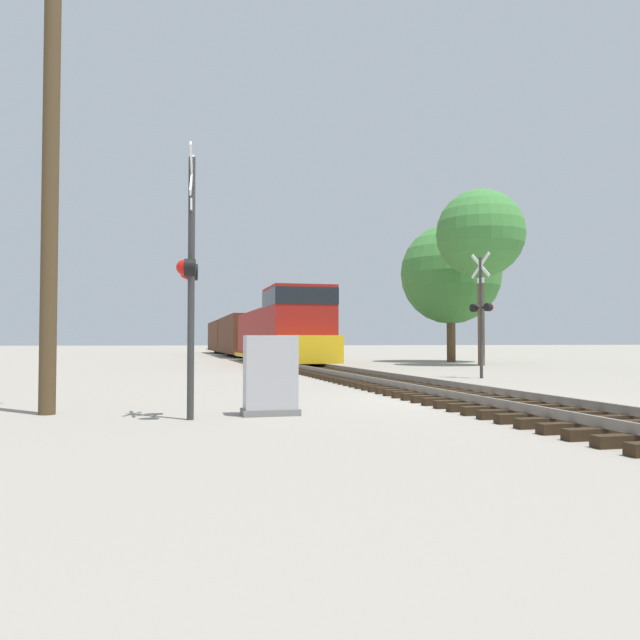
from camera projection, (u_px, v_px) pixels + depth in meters
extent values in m
plane|color=gray|center=(460.00, 400.00, 14.30)|extent=(400.00, 400.00, 0.00)
cube|color=black|center=(616.00, 426.00, 9.35)|extent=(2.60, 0.22, 0.16)
cube|color=black|center=(590.00, 421.00, 9.94)|extent=(2.60, 0.22, 0.16)
cube|color=black|center=(566.00, 417.00, 10.52)|extent=(2.60, 0.22, 0.16)
cube|color=black|center=(545.00, 413.00, 11.10)|extent=(2.60, 0.22, 0.16)
cube|color=black|center=(526.00, 409.00, 11.68)|extent=(2.60, 0.22, 0.16)
cube|color=black|center=(509.00, 406.00, 12.26)|extent=(2.60, 0.22, 0.16)
cube|color=black|center=(493.00, 403.00, 12.85)|extent=(2.60, 0.22, 0.16)
cube|color=black|center=(479.00, 400.00, 13.43)|extent=(2.60, 0.22, 0.16)
cube|color=black|center=(466.00, 398.00, 14.01)|extent=(2.60, 0.22, 0.16)
cube|color=black|center=(454.00, 396.00, 14.59)|extent=(2.60, 0.22, 0.16)
cube|color=black|center=(443.00, 394.00, 15.17)|extent=(2.60, 0.22, 0.16)
cube|color=black|center=(433.00, 392.00, 15.76)|extent=(2.60, 0.22, 0.16)
cube|color=black|center=(423.00, 390.00, 16.34)|extent=(2.60, 0.22, 0.16)
cube|color=black|center=(414.00, 388.00, 16.92)|extent=(2.60, 0.22, 0.16)
cube|color=black|center=(406.00, 387.00, 17.50)|extent=(2.60, 0.22, 0.16)
cube|color=black|center=(398.00, 385.00, 18.08)|extent=(2.60, 0.22, 0.16)
cube|color=black|center=(391.00, 384.00, 18.67)|extent=(2.60, 0.22, 0.16)
cube|color=black|center=(384.00, 383.00, 19.25)|extent=(2.60, 0.22, 0.16)
cube|color=black|center=(378.00, 381.00, 19.83)|extent=(2.60, 0.22, 0.16)
cube|color=black|center=(372.00, 380.00, 20.41)|extent=(2.60, 0.22, 0.16)
cube|color=black|center=(366.00, 379.00, 20.99)|extent=(2.60, 0.22, 0.16)
cube|color=black|center=(361.00, 378.00, 21.58)|extent=(2.60, 0.22, 0.16)
cube|color=black|center=(356.00, 377.00, 22.16)|extent=(2.60, 0.22, 0.16)
cube|color=black|center=(351.00, 376.00, 22.74)|extent=(2.60, 0.22, 0.16)
cube|color=black|center=(346.00, 375.00, 23.32)|extent=(2.60, 0.22, 0.16)
cube|color=black|center=(342.00, 375.00, 23.90)|extent=(2.60, 0.22, 0.16)
cube|color=black|center=(337.00, 374.00, 24.48)|extent=(2.60, 0.22, 0.16)
cube|color=black|center=(333.00, 373.00, 25.07)|extent=(2.60, 0.22, 0.16)
cube|color=black|center=(330.00, 372.00, 25.65)|extent=(2.60, 0.22, 0.16)
cube|color=black|center=(326.00, 372.00, 26.23)|extent=(2.60, 0.22, 0.16)
cube|color=black|center=(322.00, 371.00, 26.81)|extent=(2.60, 0.22, 0.16)
cube|color=black|center=(319.00, 370.00, 27.39)|extent=(2.60, 0.22, 0.16)
cube|color=black|center=(316.00, 370.00, 27.98)|extent=(2.60, 0.22, 0.16)
cube|color=black|center=(313.00, 369.00, 28.56)|extent=(2.60, 0.22, 0.16)
cube|color=black|center=(310.00, 369.00, 29.14)|extent=(2.60, 0.22, 0.16)
cube|color=black|center=(307.00, 368.00, 29.72)|extent=(2.60, 0.22, 0.16)
cube|color=black|center=(304.00, 368.00, 30.30)|extent=(2.60, 0.22, 0.16)
cube|color=black|center=(302.00, 367.00, 30.89)|extent=(2.60, 0.22, 0.16)
cube|color=black|center=(299.00, 367.00, 31.47)|extent=(2.60, 0.22, 0.16)
cube|color=black|center=(297.00, 366.00, 32.05)|extent=(2.60, 0.22, 0.16)
cube|color=black|center=(294.00, 366.00, 32.63)|extent=(2.60, 0.22, 0.16)
cube|color=black|center=(292.00, 365.00, 33.21)|extent=(2.60, 0.22, 0.16)
cube|color=slate|center=(431.00, 391.00, 14.13)|extent=(0.07, 160.00, 0.15)
cube|color=slate|center=(488.00, 390.00, 14.48)|extent=(0.07, 160.00, 0.15)
cube|color=maroon|center=(270.00, 335.00, 40.49)|extent=(2.63, 12.94, 2.97)
cube|color=maroon|center=(299.00, 325.00, 31.71)|extent=(3.10, 4.07, 3.81)
cube|color=black|center=(299.00, 298.00, 31.76)|extent=(3.13, 4.11, 0.84)
cube|color=gold|center=(307.00, 349.00, 29.70)|extent=(3.10, 1.85, 1.33)
cube|color=gold|center=(277.00, 357.00, 37.75)|extent=(3.16, 18.12, 0.24)
cube|color=black|center=(297.00, 358.00, 31.92)|extent=(1.58, 2.20, 1.00)
cube|color=black|center=(262.00, 354.00, 43.58)|extent=(1.58, 2.20, 1.00)
cube|color=#4C2819|center=(242.00, 335.00, 55.39)|extent=(2.94, 13.95, 3.27)
cube|color=black|center=(248.00, 352.00, 50.94)|extent=(1.58, 2.20, 0.90)
cube|color=black|center=(236.00, 351.00, 59.73)|extent=(1.58, 2.20, 0.90)
cube|color=#4C2819|center=(225.00, 336.00, 70.77)|extent=(2.94, 13.95, 3.27)
cube|color=black|center=(229.00, 350.00, 66.32)|extent=(1.58, 2.20, 0.90)
cube|color=black|center=(221.00, 349.00, 75.11)|extent=(1.58, 2.20, 0.90)
cylinder|color=#333333|center=(191.00, 288.00, 10.83)|extent=(0.12, 0.12, 4.58)
cube|color=white|center=(192.00, 174.00, 10.90)|extent=(0.12, 0.92, 0.93)
cube|color=white|center=(192.00, 174.00, 10.90)|extent=(0.12, 0.92, 0.93)
cube|color=black|center=(191.00, 270.00, 10.85)|extent=(0.15, 0.86, 0.06)
cylinder|color=black|center=(193.00, 272.00, 11.19)|extent=(0.21, 0.32, 0.30)
sphere|color=red|center=(187.00, 272.00, 11.18)|extent=(0.26, 0.26, 0.26)
cylinder|color=black|center=(190.00, 268.00, 10.50)|extent=(0.21, 0.32, 0.30)
sphere|color=red|center=(184.00, 267.00, 10.48)|extent=(0.26, 0.26, 0.26)
cube|color=white|center=(192.00, 206.00, 10.88)|extent=(0.06, 0.32, 0.20)
cylinder|color=#333333|center=(481.00, 318.00, 22.94)|extent=(0.12, 0.12, 4.46)
cube|color=white|center=(481.00, 265.00, 23.00)|extent=(0.31, 0.89, 0.93)
cube|color=white|center=(481.00, 265.00, 23.00)|extent=(0.31, 0.89, 0.93)
cube|color=black|center=(481.00, 308.00, 22.95)|extent=(0.32, 0.84, 0.06)
cylinder|color=black|center=(488.00, 307.00, 22.65)|extent=(0.26, 0.34, 0.30)
sphere|color=red|center=(490.00, 307.00, 22.70)|extent=(0.26, 0.26, 0.26)
cylinder|color=black|center=(474.00, 308.00, 23.25)|extent=(0.26, 0.34, 0.30)
sphere|color=red|center=(476.00, 308.00, 23.30)|extent=(0.26, 0.26, 0.26)
cube|color=white|center=(481.00, 280.00, 22.99)|extent=(0.12, 0.31, 0.20)
cube|color=slate|center=(270.00, 412.00, 11.43)|extent=(1.05, 0.56, 0.12)
cube|color=#ADADB2|center=(270.00, 372.00, 11.46)|extent=(0.95, 0.51, 1.35)
cylinder|color=#4C3A23|center=(51.00, 148.00, 11.70)|extent=(0.30, 0.30, 9.99)
cylinder|color=brown|center=(481.00, 312.00, 34.94)|extent=(0.38, 0.38, 5.96)
sphere|color=#3D7F38|center=(480.00, 233.00, 35.09)|extent=(4.96, 4.96, 4.96)
cylinder|color=brown|center=(451.00, 333.00, 41.24)|extent=(0.57, 0.57, 3.85)
sphere|color=#3D7F38|center=(451.00, 274.00, 41.37)|extent=(6.63, 6.63, 6.63)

